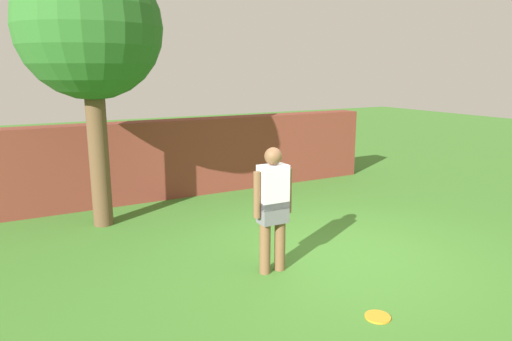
{
  "coord_description": "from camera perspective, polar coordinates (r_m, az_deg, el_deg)",
  "views": [
    {
      "loc": [
        -3.97,
        -4.74,
        2.54
      ],
      "look_at": [
        -0.55,
        1.47,
        1.0
      ],
      "focal_mm": 32.48,
      "sensor_mm": 36.0,
      "label": 1
    }
  ],
  "objects": [
    {
      "name": "ground_plane",
      "position": [
        6.68,
        10.45,
        -10.3
      ],
      "size": [
        40.0,
        40.0,
        0.0
      ],
      "primitive_type": "plane",
      "color": "#3D7528"
    },
    {
      "name": "brick_wall",
      "position": [
        9.41,
        -13.11,
        1.18
      ],
      "size": [
        10.17,
        0.5,
        1.57
      ],
      "primitive_type": "cube",
      "color": "brown",
      "rests_on": "ground"
    },
    {
      "name": "tree",
      "position": [
        7.87,
        -19.8,
        15.98
      ],
      "size": [
        2.23,
        2.23,
        4.31
      ],
      "color": "brown",
      "rests_on": "ground"
    },
    {
      "name": "person",
      "position": [
        5.81,
        2.09,
        -4.19
      ],
      "size": [
        0.54,
        0.22,
        1.62
      ],
      "rotation": [
        0.0,
        0.0,
        3.13
      ],
      "color": "brown",
      "rests_on": "ground"
    },
    {
      "name": "frisbee_orange",
      "position": [
        5.24,
        14.76,
        -17.04
      ],
      "size": [
        0.27,
        0.27,
        0.02
      ],
      "primitive_type": "cylinder",
      "color": "orange",
      "rests_on": "ground"
    }
  ]
}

